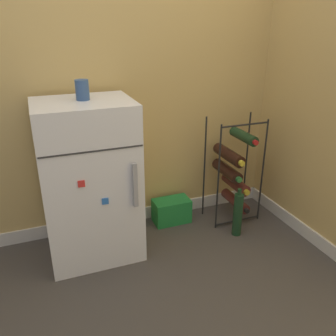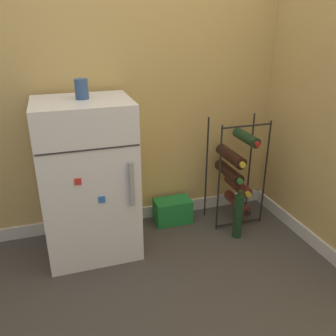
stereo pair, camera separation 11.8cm
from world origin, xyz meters
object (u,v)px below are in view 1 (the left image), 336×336
wine_rack (233,170)px  mini_fridge (90,182)px  soda_box (172,211)px  loose_bottle_floor (238,214)px  fridge_top_cup (82,90)px

wine_rack → mini_fridge: bearing=-176.9°
mini_fridge → soda_box: size_ratio=3.68×
mini_fridge → loose_bottle_floor: size_ratio=2.79×
wine_rack → soda_box: 0.53m
mini_fridge → soda_box: bearing=14.4°
fridge_top_cup → wine_rack: bearing=1.9°
soda_box → wine_rack: bearing=-12.2°
wine_rack → loose_bottle_floor: (-0.08, -0.22, -0.22)m
wine_rack → loose_bottle_floor: 0.32m
wine_rack → fridge_top_cup: size_ratio=6.95×
mini_fridge → fridge_top_cup: (0.01, 0.02, 0.53)m
wine_rack → soda_box: bearing=167.8°
loose_bottle_floor → mini_fridge: bearing=169.8°
fridge_top_cup → loose_bottle_floor: (0.92, -0.19, -0.86)m
mini_fridge → loose_bottle_floor: (0.93, -0.17, -0.32)m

